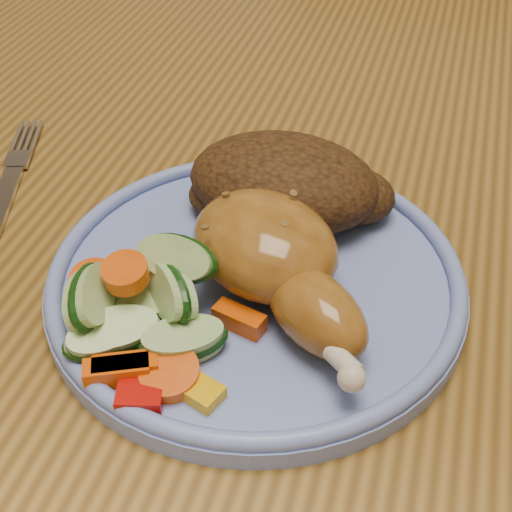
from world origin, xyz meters
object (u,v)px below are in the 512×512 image
(chair_far, at_px, (401,121))
(fork, at_px, (4,195))
(plate, at_px, (256,283))
(dining_table, at_px, (318,335))

(chair_far, xyz_separation_m, fork, (-0.23, -0.64, 0.26))
(chair_far, distance_m, plate, 0.73)
(dining_table, height_order, chair_far, chair_far)
(dining_table, height_order, fork, fork)
(chair_far, bearing_deg, fork, -109.50)
(plate, distance_m, fork, 0.20)
(dining_table, bearing_deg, chair_far, 90.00)
(fork, bearing_deg, plate, -11.38)
(dining_table, xyz_separation_m, chair_far, (0.00, 0.63, -0.17))
(chair_far, distance_m, fork, 0.72)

